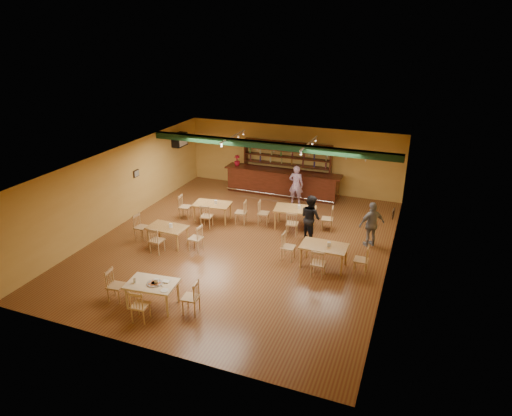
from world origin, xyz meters
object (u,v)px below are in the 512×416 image
at_px(patron_bar, 296,185).
at_px(dining_table_a, 213,212).
at_px(bar_counter, 282,183).
at_px(near_table, 153,294).
at_px(dining_table_c, 168,236).
at_px(dining_table_b, 295,218).
at_px(patron_right_a, 311,218).
at_px(dining_table_d, 323,256).

bearing_deg(patron_bar, dining_table_a, 44.92).
bearing_deg(patron_bar, bar_counter, -47.08).
bearing_deg(near_table, dining_table_c, 108.98).
xyz_separation_m(bar_counter, dining_table_b, (1.55, -3.18, -0.18)).
height_order(dining_table_b, patron_bar, patron_bar).
height_order(bar_counter, patron_right_a, patron_right_a).
xyz_separation_m(dining_table_a, near_table, (1.05, -5.83, 0.00)).
relative_size(dining_table_d, near_table, 1.09).
distance_m(bar_counter, dining_table_a, 4.10).
relative_size(near_table, patron_bar, 0.79).
bearing_deg(dining_table_a, dining_table_c, -109.19).
xyz_separation_m(bar_counter, dining_table_d, (3.25, -5.73, -0.20)).
distance_m(dining_table_a, dining_table_c, 2.51).
bearing_deg(patron_bar, dining_table_d, 111.77).
distance_m(dining_table_d, patron_right_a, 2.02).
height_order(bar_counter, dining_table_d, bar_counter).
height_order(bar_counter, dining_table_a, bar_counter).
height_order(dining_table_d, patron_bar, patron_bar).
distance_m(bar_counter, dining_table_b, 3.55).
bearing_deg(patron_right_a, dining_table_d, 153.96).
xyz_separation_m(bar_counter, dining_table_c, (-2.18, -6.19, -0.23)).
distance_m(dining_table_a, near_table, 5.92).
height_order(patron_bar, patron_right_a, patron_bar).
relative_size(dining_table_c, patron_right_a, 0.81).
height_order(near_table, patron_right_a, patron_right_a).
height_order(dining_table_a, dining_table_d, dining_table_d).
xyz_separation_m(dining_table_c, near_table, (1.58, -3.37, 0.02)).
bearing_deg(dining_table_a, near_table, -86.80).
distance_m(dining_table_a, dining_table_b, 3.25).
height_order(dining_table_b, dining_table_c, dining_table_b).
bearing_deg(bar_counter, dining_table_d, -60.40).
height_order(dining_table_a, patron_right_a, patron_right_a).
bearing_deg(near_table, bar_counter, 80.26).
relative_size(dining_table_b, dining_table_c, 1.14).
distance_m(dining_table_a, dining_table_d, 5.30).
xyz_separation_m(dining_table_b, near_table, (-2.15, -6.38, -0.03)).
distance_m(bar_counter, dining_table_d, 6.59).
relative_size(dining_table_d, patron_bar, 0.86).
height_order(bar_counter, dining_table_b, bar_counter).
distance_m(dining_table_b, patron_right_a, 1.22).
xyz_separation_m(dining_table_d, near_table, (-3.86, -3.84, -0.00)).
xyz_separation_m(dining_table_a, dining_table_c, (-0.53, -2.45, -0.02)).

